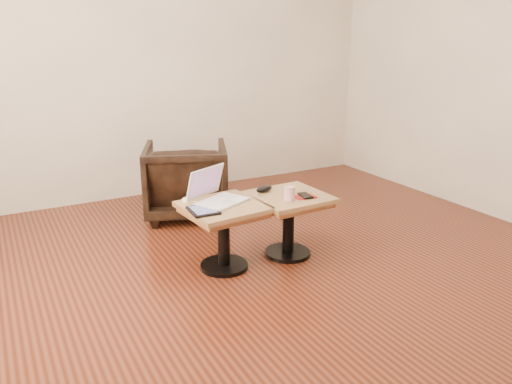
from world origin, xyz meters
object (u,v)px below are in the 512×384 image
side_table_right (289,210)px  striped_cup (289,193)px  armchair (186,180)px  side_table_left (223,221)px  laptop (216,195)px

side_table_right → striped_cup: size_ratio=5.41×
striped_cup → armchair: (-0.27, 1.23, -0.18)m
side_table_left → armchair: size_ratio=0.77×
laptop → striped_cup: size_ratio=4.34×
side_table_left → striped_cup: (0.43, -0.13, 0.16)m
side_table_right → armchair: (-0.33, 1.12, -0.02)m
side_table_left → striped_cup: 0.48m
side_table_left → armchair: armchair is taller
side_table_right → laptop: (-0.51, 0.10, 0.16)m
side_table_left → side_table_right: (0.49, -0.03, 0.00)m
side_table_left → side_table_right: 0.49m
side_table_right → striped_cup: 0.20m
side_table_left → striped_cup: striped_cup is taller
side_table_right → laptop: laptop is taller
laptop → armchair: laptop is taller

